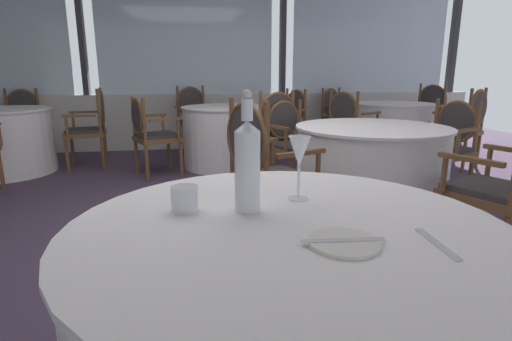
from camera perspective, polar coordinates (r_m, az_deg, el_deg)
name	(u,v)px	position (r m, az deg, el deg)	size (l,w,h in m)	color
ground_plane	(199,239)	(2.92, -8.21, -9.74)	(12.74, 12.74, 0.00)	#47384C
window_wall_far	(188,74)	(6.36, -9.78, 13.48)	(9.55, 0.14, 2.88)	beige
side_plate	(343,242)	(0.97, 12.48, -10.09)	(0.17, 0.17, 0.01)	silver
butter_knife	(344,240)	(0.97, 12.50, -9.81)	(0.20, 0.02, 0.00)	silver
dinner_fork	(437,243)	(1.04, 24.59, -9.53)	(0.18, 0.02, 0.00)	silver
water_bottle	(247,163)	(1.14, -1.25, 1.05)	(0.07, 0.07, 0.35)	white
wine_glass	(299,154)	(1.25, 6.26, 2.44)	(0.07, 0.07, 0.20)	white
water_tumbler	(185,198)	(1.18, -10.23, -3.98)	(0.08, 0.08, 0.07)	white
background_table_0	(0,141)	(5.57, -32.97, 3.53)	(1.21, 1.21, 0.76)	white
dining_chair_0_1	(92,122)	(5.33, -22.51, 6.41)	(0.51, 0.57, 0.99)	brown
dining_chair_0_2	(22,117)	(6.53, -30.67, 6.68)	(0.57, 0.51, 0.96)	brown
background_table_1	(369,174)	(3.28, 16.00, -0.46)	(1.19, 1.19, 0.76)	white
dining_chair_1_0	(509,180)	(2.70, 32.62, -1.18)	(0.64, 0.60, 0.95)	brown
dining_chair_1_1	(446,141)	(4.06, 25.70, 3.81)	(0.60, 0.64, 0.93)	brown
dining_chair_1_2	(291,138)	(3.97, 5.07, 4.66)	(0.64, 0.60, 0.90)	brown
dining_chair_1_3	(262,165)	(2.56, 0.92, 0.82)	(0.60, 0.64, 1.00)	brown
background_table_2	(227,137)	(5.06, -4.26, 4.89)	(1.12, 1.12, 0.76)	white
dining_chair_2_0	(271,131)	(4.19, 2.17, 5.72)	(0.64, 0.60, 0.99)	brown
dining_chair_2_1	(289,118)	(5.56, 4.76, 7.54)	(0.60, 0.64, 0.96)	brown
dining_chair_2_2	(194,115)	(5.92, -8.88, 7.97)	(0.64, 0.60, 0.99)	brown
dining_chair_2_3	(150,130)	(4.66, -15.03, 5.62)	(0.60, 0.64, 0.91)	brown
background_table_3	(391,130)	(5.94, 18.85, 5.52)	(1.13, 1.13, 0.76)	white
dining_chair_3_0	(466,122)	(5.48, 27.95, 6.14)	(0.65, 0.63, 1.00)	brown
dining_chair_3_1	(427,112)	(6.79, 23.43, 7.80)	(0.63, 0.65, 1.01)	brown
dining_chair_3_2	(336,113)	(6.49, 11.45, 8.13)	(0.65, 0.63, 0.94)	brown
dining_chair_3_3	(348,123)	(5.10, 13.16, 6.73)	(0.63, 0.65, 0.96)	brown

